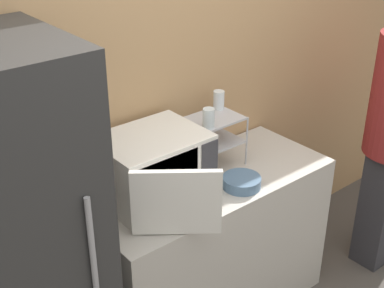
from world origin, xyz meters
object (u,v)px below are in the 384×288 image
at_px(microwave, 154,168).
at_px(glass_front_left, 209,118).
at_px(dish_rack, 214,131).
at_px(refrigerator, 13,264).
at_px(bowl, 242,182).
at_px(glass_back_right, 219,100).

xyz_separation_m(microwave, glass_front_left, (0.35, -0.01, 0.17)).
relative_size(dish_rack, refrigerator, 0.16).
bearing_deg(bowl, microwave, 152.66).
xyz_separation_m(dish_rack, glass_front_left, (-0.10, -0.07, 0.13)).
relative_size(microwave, refrigerator, 0.36).
xyz_separation_m(glass_back_right, bowl, (-0.14, -0.35, -0.31)).
distance_m(glass_front_left, refrigerator, 1.17).
height_order(microwave, dish_rack, microwave).
distance_m(microwave, refrigerator, 0.79).
height_order(bowl, refrigerator, refrigerator).
bearing_deg(refrigerator, dish_rack, 6.69).
bearing_deg(refrigerator, glass_front_left, 3.69).
bearing_deg(glass_back_right, glass_front_left, -143.96).
relative_size(glass_front_left, glass_back_right, 1.00).
bearing_deg(bowl, glass_front_left, 106.68).
xyz_separation_m(bowl, refrigerator, (-1.19, 0.13, 0.00)).
bearing_deg(microwave, glass_back_right, 13.99).
bearing_deg(dish_rack, glass_back_right, 37.43).
relative_size(dish_rack, glass_front_left, 2.85).
relative_size(glass_front_left, bowl, 0.51).
height_order(microwave, glass_front_left, glass_front_left).
height_order(microwave, bowl, microwave).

